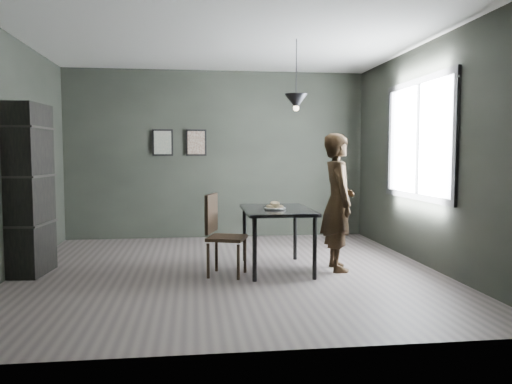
{
  "coord_description": "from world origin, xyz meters",
  "views": [
    {
      "loc": [
        -0.41,
        -5.94,
        1.41
      ],
      "look_at": [
        0.35,
        0.05,
        0.95
      ],
      "focal_mm": 35.0,
      "sensor_mm": 36.0,
      "label": 1
    }
  ],
  "objects": [
    {
      "name": "window_assembly",
      "position": [
        2.47,
        0.2,
        1.6
      ],
      "size": [
        0.04,
        1.96,
        1.56
      ],
      "color": "white",
      "rests_on": "ground"
    },
    {
      "name": "ceiling",
      "position": [
        0.0,
        0.0,
        2.8
      ],
      "size": [
        5.0,
        5.0,
        0.02
      ],
      "color": "silver",
      "rests_on": "ground"
    },
    {
      "name": "cafe_table",
      "position": [
        0.6,
        0.0,
        0.67
      ],
      "size": [
        0.8,
        1.2,
        0.75
      ],
      "color": "black",
      "rests_on": "ground"
    },
    {
      "name": "shelf_unit",
      "position": [
        -2.32,
        0.15,
        1.0
      ],
      "size": [
        0.44,
        0.7,
        1.99
      ],
      "primitive_type": "cube",
      "rotation": [
        0.0,
        0.0,
        -0.1
      ],
      "color": "black",
      "rests_on": "ground"
    },
    {
      "name": "woman",
      "position": [
        1.33,
        -0.09,
        0.83
      ],
      "size": [
        0.42,
        0.62,
        1.66
      ],
      "primitive_type": "imported",
      "rotation": [
        0.0,
        0.0,
        1.54
      ],
      "color": "black",
      "rests_on": "ground"
    },
    {
      "name": "white_plate",
      "position": [
        0.56,
        -0.1,
        0.76
      ],
      "size": [
        0.23,
        0.23,
        0.01
      ],
      "primitive_type": "cylinder",
      "color": "white",
      "rests_on": "cafe_table"
    },
    {
      "name": "wood_chair",
      "position": [
        -0.11,
        -0.2,
        0.54
      ],
      "size": [
        0.52,
        0.52,
        0.95
      ],
      "rotation": [
        0.0,
        0.0,
        -0.32
      ],
      "color": "black",
      "rests_on": "ground"
    },
    {
      "name": "back_wall",
      "position": [
        0.0,
        2.5,
        1.4
      ],
      "size": [
        5.0,
        0.1,
        2.8
      ],
      "primitive_type": "cube",
      "color": "black",
      "rests_on": "ground"
    },
    {
      "name": "framed_print_right",
      "position": [
        -0.35,
        2.47,
        1.6
      ],
      "size": [
        0.34,
        0.04,
        0.44
      ],
      "color": "black",
      "rests_on": "ground"
    },
    {
      "name": "donut_pile",
      "position": [
        0.56,
        -0.1,
        0.8
      ],
      "size": [
        0.21,
        0.14,
        0.09
      ],
      "rotation": [
        0.0,
        0.0,
        -0.25
      ],
      "color": "beige",
      "rests_on": "white_plate"
    },
    {
      "name": "framed_print_left",
      "position": [
        -0.9,
        2.47,
        1.6
      ],
      "size": [
        0.34,
        0.04,
        0.44
      ],
      "color": "black",
      "rests_on": "ground"
    },
    {
      "name": "ground",
      "position": [
        0.0,
        0.0,
        0.0
      ],
      "size": [
        5.0,
        5.0,
        0.0
      ],
      "primitive_type": "plane",
      "color": "#3C3634",
      "rests_on": "ground"
    },
    {
      "name": "pendant_lamp",
      "position": [
        0.85,
        0.1,
        2.05
      ],
      "size": [
        0.28,
        0.28,
        0.86
      ],
      "color": "black",
      "rests_on": "ground"
    }
  ]
}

